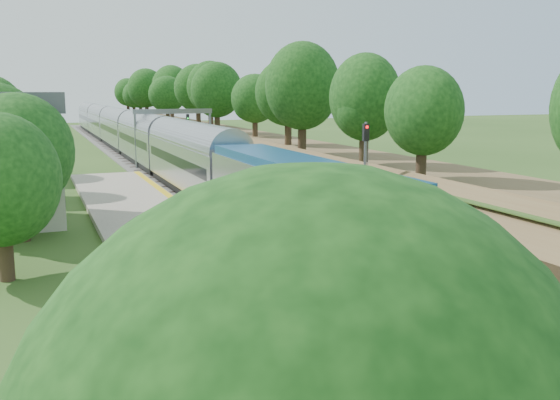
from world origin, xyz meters
name	(u,v)px	position (x,y,z in m)	size (l,w,h in m)	color
trackbed	(161,162)	(2.00, 60.00, 0.07)	(9.50, 170.00, 0.28)	#4C4944
platform	(193,268)	(-5.20, 16.00, 0.19)	(6.40, 68.00, 0.38)	gray
yellow_stripe	(253,258)	(-2.35, 16.00, 0.39)	(0.55, 68.00, 0.01)	gold
embankment	(231,143)	(10.35, 60.00, 1.95)	(10.64, 170.00, 11.70)	brown
signal_gantry	(173,122)	(2.47, 54.99, 4.82)	(8.40, 0.38, 6.20)	slate
trees_behind_platform	(43,167)	(-11.17, 20.67, 4.53)	(7.82, 53.32, 7.21)	#332316
train	(131,138)	(0.00, 68.41, 2.34)	(3.12, 125.20, 4.59)	black
lamppost_mid	(378,312)	(-3.65, 2.56, 2.47)	(0.46, 0.46, 4.68)	black
lamppost_far	(302,264)	(-3.57, 7.58, 2.40)	(0.45, 0.45, 4.52)	black
signal_platform	(385,254)	(-2.90, 3.52, 3.69)	(0.32, 0.25, 5.38)	slate
signal_farside	(365,164)	(6.20, 20.73, 3.91)	(0.34, 0.27, 6.20)	slate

